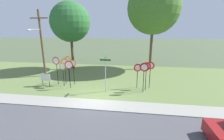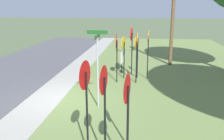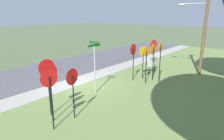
{
  "view_description": "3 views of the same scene",
  "coord_description": "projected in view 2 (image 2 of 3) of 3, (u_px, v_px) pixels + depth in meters",
  "views": [
    {
      "loc": [
        2.91,
        -11.03,
        5.58
      ],
      "look_at": [
        0.9,
        3.5,
        1.59
      ],
      "focal_mm": 24.67,
      "sensor_mm": 36.0,
      "label": 1
    },
    {
      "loc": [
        9.87,
        3.43,
        4.08
      ],
      "look_at": [
        1.09,
        2.38,
        1.77
      ],
      "focal_mm": 39.25,
      "sensor_mm": 36.0,
      "label": 2
    },
    {
      "loc": [
        8.67,
        9.63,
        4.61
      ],
      "look_at": [
        -0.22,
        2.41,
        1.43
      ],
      "focal_mm": 31.69,
      "sensor_mm": 36.0,
      "label": 3
    }
  ],
  "objects": [
    {
      "name": "street_name_post",
      "position": [
        98.0,
        63.0,
        9.68
      ],
      "size": [
        0.96,
        0.82,
        3.15
      ],
      "rotation": [
        0.0,
        0.0,
        -0.03
      ],
      "color": "#9EA0A8",
      "rests_on": "grass_median"
    },
    {
      "name": "yield_sign_far_left",
      "position": [
        85.0,
        85.0,
        6.4
      ],
      "size": [
        0.77,
        0.16,
        2.7
      ],
      "rotation": [
        0.0,
        0.0,
        -0.16
      ],
      "color": "black",
      "rests_on": "grass_median"
    },
    {
      "name": "utility_pole",
      "position": [
        171.0,
        5.0,
        16.44
      ],
      "size": [
        2.1,
        2.37,
        7.53
      ],
      "color": "brown",
      "rests_on": "grass_median"
    },
    {
      "name": "stop_sign_far_right",
      "position": [
        136.0,
        50.0,
        12.9
      ],
      "size": [
        0.63,
        0.13,
        2.52
      ],
      "rotation": [
        0.0,
        0.0,
        -0.15
      ],
      "color": "black",
      "rests_on": "grass_median"
    },
    {
      "name": "stop_sign_near_right",
      "position": [
        148.0,
        45.0,
        13.56
      ],
      "size": [
        0.62,
        0.11,
        2.78
      ],
      "rotation": [
        0.0,
        0.0,
        0.1
      ],
      "color": "black",
      "rests_on": "grass_median"
    },
    {
      "name": "stop_sign_center_tall",
      "position": [
        116.0,
        47.0,
        12.99
      ],
      "size": [
        0.79,
        0.1,
        2.65
      ],
      "rotation": [
        0.0,
        0.0,
        0.05
      ],
      "color": "black",
      "rests_on": "grass_median"
    },
    {
      "name": "ground_plane",
      "position": [
        62.0,
        101.0,
        10.9
      ],
      "size": [
        160.0,
        160.0,
        0.0
      ],
      "primitive_type": "plane",
      "color": "#4C5B3D"
    },
    {
      "name": "grass_median",
      "position": [
        201.0,
        107.0,
        10.21
      ],
      "size": [
        44.0,
        12.0,
        0.04
      ],
      "primitive_type": "cube",
      "color": "olive",
      "rests_on": "ground_plane"
    },
    {
      "name": "yield_sign_near_left",
      "position": [
        103.0,
        91.0,
        6.12
      ],
      "size": [
        0.75,
        0.13,
        2.64
      ],
      "rotation": [
        0.0,
        0.0,
        -0.12
      ],
      "color": "black",
      "rests_on": "grass_median"
    },
    {
      "name": "sidewalk_strip",
      "position": [
        45.0,
        99.0,
        10.99
      ],
      "size": [
        44.0,
        1.6,
        0.06
      ],
      "primitive_type": "cube",
      "color": "#99968C",
      "rests_on": "ground_plane"
    },
    {
      "name": "stop_sign_far_left",
      "position": [
        124.0,
        48.0,
        13.76
      ],
      "size": [
        0.72,
        0.17,
        2.41
      ],
      "rotation": [
        0.0,
        0.0,
        -0.2
      ],
      "color": "black",
      "rests_on": "grass_median"
    },
    {
      "name": "yield_sign_far_right",
      "position": [
        127.0,
        91.0,
        6.84
      ],
      "size": [
        0.74,
        0.13,
        2.35
      ],
      "rotation": [
        0.0,
        0.0,
        0.13
      ],
      "color": "black",
      "rests_on": "grass_median"
    },
    {
      "name": "yield_sign_near_right",
      "position": [
        127.0,
        101.0,
        5.67
      ],
      "size": [
        0.71,
        0.16,
        2.57
      ],
      "rotation": [
        0.0,
        0.0,
        -0.18
      ],
      "color": "black",
      "rests_on": "grass_median"
    },
    {
      "name": "stop_sign_far_center",
      "position": [
        132.0,
        40.0,
        14.42
      ],
      "size": [
        0.77,
        0.14,
        2.85
      ],
      "rotation": [
        0.0,
        0.0,
        -0.15
      ],
      "color": "black",
      "rests_on": "grass_median"
    },
    {
      "name": "notice_board",
      "position": [
        123.0,
        58.0,
        15.73
      ],
      "size": [
        1.1,
        0.17,
        1.25
      ],
      "rotation": [
        0.0,
        0.0,
        -0.13
      ],
      "color": "black",
      "rests_on": "grass_median"
    },
    {
      "name": "stop_sign_near_left",
      "position": [
        137.0,
        45.0,
        13.75
      ],
      "size": [
        0.76,
        0.1,
        2.65
      ],
      "rotation": [
        0.0,
        0.0,
        0.05
      ],
      "color": "black",
      "rests_on": "grass_median"
    }
  ]
}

